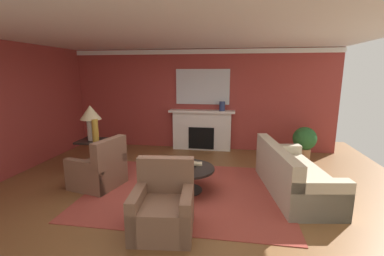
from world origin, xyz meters
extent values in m
plane|color=brown|center=(0.00, 0.00, 0.00)|extent=(8.96, 8.96, 0.00)
cube|color=#9E3833|center=(0.00, 3.21, 1.37)|extent=(7.49, 0.12, 2.75)
cube|color=white|center=(0.00, 0.30, 2.78)|extent=(7.49, 6.91, 0.06)
cube|color=white|center=(0.00, 3.13, 2.67)|extent=(7.49, 0.08, 0.12)
cube|color=#993D33|center=(0.26, 0.26, 0.01)|extent=(3.52, 2.77, 0.01)
cube|color=white|center=(0.19, 3.01, 0.53)|extent=(1.60, 0.25, 1.05)
cube|color=black|center=(0.19, 2.99, 0.35)|extent=(0.70, 0.26, 0.60)
cube|color=white|center=(0.19, 2.98, 1.08)|extent=(1.80, 0.35, 0.06)
cube|color=silver|center=(0.19, 3.12, 1.74)|extent=(1.47, 0.04, 0.95)
cube|color=#BCB299|center=(2.17, 0.52, 0.23)|extent=(1.20, 2.21, 0.45)
cube|color=#BCB299|center=(1.83, 0.47, 0.65)|extent=(0.51, 2.11, 0.40)
cube|color=#BCB299|center=(2.32, -0.42, 0.31)|extent=(0.92, 0.33, 0.62)
cube|color=#BCB299|center=(2.03, 1.46, 0.31)|extent=(0.92, 0.33, 0.62)
cube|color=brown|center=(-1.45, 0.22, 0.22)|extent=(0.97, 0.97, 0.44)
cube|color=brown|center=(-1.14, 0.14, 0.70)|extent=(0.35, 0.82, 0.51)
cube|color=brown|center=(-1.37, 0.54, 0.30)|extent=(0.81, 0.33, 0.60)
cube|color=brown|center=(-1.53, -0.10, 0.30)|extent=(0.81, 0.33, 0.60)
cube|color=brown|center=(0.17, -1.05, 0.22)|extent=(0.88, 0.88, 0.44)
cube|color=brown|center=(0.13, -0.73, 0.70)|extent=(0.81, 0.24, 0.51)
cube|color=brown|center=(-0.16, -1.08, 0.30)|extent=(0.22, 0.81, 0.60)
cube|color=brown|center=(0.49, -1.01, 0.30)|extent=(0.22, 0.81, 0.60)
cylinder|color=black|center=(0.26, 0.26, 0.43)|extent=(1.00, 1.00, 0.04)
cylinder|color=black|center=(0.26, 0.26, 0.21)|extent=(0.12, 0.12, 0.41)
cylinder|color=black|center=(0.26, 0.26, 0.01)|extent=(0.56, 0.56, 0.03)
cube|color=black|center=(-1.93, 0.95, 0.68)|extent=(0.56, 0.56, 0.04)
cube|color=black|center=(-1.93, 0.95, 0.33)|extent=(0.10, 0.10, 0.66)
cube|color=black|center=(-1.93, 0.95, 0.02)|extent=(0.45, 0.45, 0.04)
cylinder|color=beige|center=(-1.93, 0.95, 0.92)|extent=(0.18, 0.18, 0.45)
cone|color=#C6B284|center=(-1.93, 0.95, 1.30)|extent=(0.44, 0.44, 0.30)
cylinder|color=#B7892D|center=(-1.78, 0.83, 0.94)|extent=(0.13, 0.13, 0.48)
cylinder|color=navy|center=(0.74, 2.95, 1.24)|extent=(0.15, 0.15, 0.25)
cube|color=tan|center=(0.41, 0.44, 0.47)|extent=(0.23, 0.17, 0.03)
cube|color=tan|center=(0.32, 0.36, 0.50)|extent=(0.22, 0.16, 0.03)
cylinder|color=#A8754C|center=(2.78, 2.44, 0.15)|extent=(0.32, 0.32, 0.30)
sphere|color=#28602D|center=(2.78, 2.44, 0.55)|extent=(0.56, 0.56, 0.56)
camera|label=1|loc=(1.07, -4.22, 2.12)|focal=25.05mm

